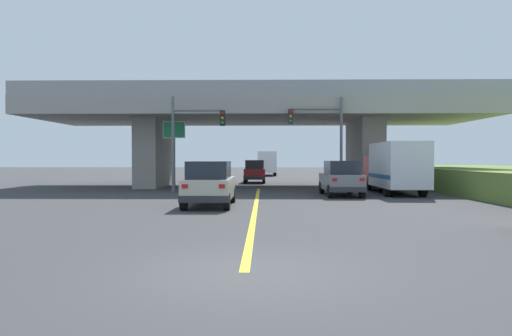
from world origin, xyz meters
TOP-DOWN VIEW (x-y plane):
  - ground at (0.00, 26.38)m, footprint 160.00×160.00m
  - overpass_bridge at (0.00, 26.38)m, footprint 33.16×10.78m
  - lane_divider_stripe at (0.00, 11.87)m, footprint 0.20×23.74m
  - suv_lead at (-2.06, 11.81)m, footprint 2.05×4.51m
  - suv_crossing at (4.81, 17.62)m, footprint 2.05×4.42m
  - box_truck at (8.34, 19.24)m, footprint 2.33×7.13m
  - sedan_oncoming at (-0.44, 31.96)m, footprint 1.88×4.53m
  - traffic_signal_nearside at (4.22, 20.73)m, footprint 3.51×0.36m
  - traffic_signal_farside at (-4.26, 19.89)m, footprint 3.37×0.36m
  - highway_sign at (-5.85, 22.84)m, footprint 1.55×0.17m
  - semi_truck_distant at (0.79, 49.79)m, footprint 2.33×7.07m

SIDE VIEW (x-z plane):
  - ground at x=0.00m, z-range 0.00..0.00m
  - lane_divider_stripe at x=0.00m, z-range 0.00..0.01m
  - sedan_oncoming at x=-0.44m, z-range 0.00..2.02m
  - suv_crossing at x=4.81m, z-range 0.00..2.02m
  - suv_lead at x=-2.06m, z-range 0.00..2.02m
  - semi_truck_distant at x=0.79m, z-range 0.08..3.14m
  - box_truck at x=8.34m, z-range 0.08..3.18m
  - highway_sign at x=-5.85m, z-range 1.15..6.03m
  - traffic_signal_farside at x=-4.26m, z-range 0.75..6.78m
  - traffic_signal_nearside at x=4.22m, z-range 0.81..6.90m
  - overpass_bridge at x=0.00m, z-range 1.51..8.78m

